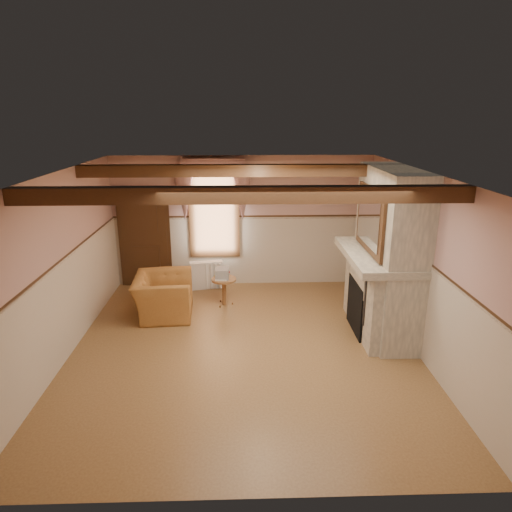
{
  "coord_description": "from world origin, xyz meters",
  "views": [
    {
      "loc": [
        -0.02,
        -6.56,
        3.62
      ],
      "look_at": [
        0.22,
        0.8,
        1.31
      ],
      "focal_mm": 32.0,
      "sensor_mm": 36.0,
      "label": 1
    }
  ],
  "objects_px": {
    "radiator": "(207,275)",
    "mantel_clock": "(366,234)",
    "side_table": "(224,292)",
    "bowl": "(381,252)",
    "oil_lamp": "(372,238)",
    "armchair": "(163,296)"
  },
  "relations": [
    {
      "from": "bowl",
      "to": "oil_lamp",
      "type": "xyz_separation_m",
      "value": [
        0.0,
        0.53,
        0.1
      ]
    },
    {
      "from": "side_table",
      "to": "oil_lamp",
      "type": "height_order",
      "value": "oil_lamp"
    },
    {
      "from": "armchair",
      "to": "radiator",
      "type": "height_order",
      "value": "armchair"
    },
    {
      "from": "side_table",
      "to": "mantel_clock",
      "type": "xyz_separation_m",
      "value": [
        2.62,
        -0.38,
        1.25
      ]
    },
    {
      "from": "mantel_clock",
      "to": "oil_lamp",
      "type": "distance_m",
      "value": 0.41
    },
    {
      "from": "radiator",
      "to": "mantel_clock",
      "type": "distance_m",
      "value": 3.51
    },
    {
      "from": "armchair",
      "to": "bowl",
      "type": "relative_size",
      "value": 3.32
    },
    {
      "from": "oil_lamp",
      "to": "mantel_clock",
      "type": "bearing_deg",
      "value": 90.0
    },
    {
      "from": "armchair",
      "to": "radiator",
      "type": "relative_size",
      "value": 1.67
    },
    {
      "from": "oil_lamp",
      "to": "radiator",
      "type": "bearing_deg",
      "value": 150.69
    },
    {
      "from": "radiator",
      "to": "oil_lamp",
      "type": "relative_size",
      "value": 2.5
    },
    {
      "from": "side_table",
      "to": "armchair",
      "type": "bearing_deg",
      "value": -158.92
    },
    {
      "from": "radiator",
      "to": "oil_lamp",
      "type": "xyz_separation_m",
      "value": [
        3.03,
        -1.7,
        1.26
      ]
    },
    {
      "from": "bowl",
      "to": "side_table",
      "type": "bearing_deg",
      "value": 153.24
    },
    {
      "from": "radiator",
      "to": "mantel_clock",
      "type": "height_order",
      "value": "mantel_clock"
    },
    {
      "from": "armchair",
      "to": "bowl",
      "type": "bearing_deg",
      "value": -107.14
    },
    {
      "from": "bowl",
      "to": "mantel_clock",
      "type": "height_order",
      "value": "mantel_clock"
    },
    {
      "from": "oil_lamp",
      "to": "bowl",
      "type": "bearing_deg",
      "value": -90.0
    },
    {
      "from": "side_table",
      "to": "radiator",
      "type": "distance_m",
      "value": 1.0
    },
    {
      "from": "radiator",
      "to": "mantel_clock",
      "type": "bearing_deg",
      "value": -34.5
    },
    {
      "from": "side_table",
      "to": "mantel_clock",
      "type": "bearing_deg",
      "value": -8.28
    },
    {
      "from": "side_table",
      "to": "bowl",
      "type": "height_order",
      "value": "bowl"
    }
  ]
}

